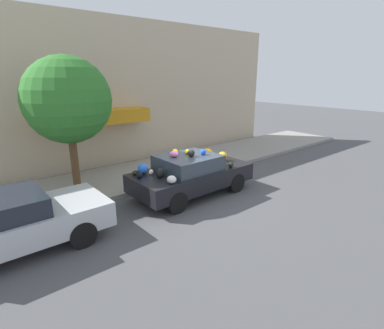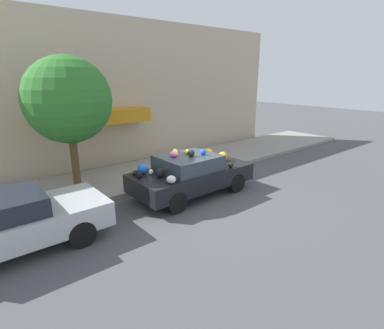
# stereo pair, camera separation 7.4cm
# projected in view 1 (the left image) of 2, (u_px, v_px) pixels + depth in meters

# --- Properties ---
(ground_plane) EXTENTS (60.00, 60.00, 0.00)m
(ground_plane) POSITION_uv_depth(u_px,v_px,m) (192.00, 194.00, 9.97)
(ground_plane) COLOR #4C4C4F
(sidewalk_curb) EXTENTS (24.00, 3.20, 0.14)m
(sidewalk_curb) POSITION_uv_depth(u_px,v_px,m) (149.00, 172.00, 11.94)
(sidewalk_curb) COLOR gray
(sidewalk_curb) RESTS_ON ground
(building_facade) EXTENTS (18.00, 1.20, 6.09)m
(building_facade) POSITION_uv_depth(u_px,v_px,m) (117.00, 94.00, 12.69)
(building_facade) COLOR #C6B293
(building_facade) RESTS_ON ground
(street_tree) EXTENTS (2.66, 2.66, 4.24)m
(street_tree) POSITION_uv_depth(u_px,v_px,m) (67.00, 100.00, 9.12)
(street_tree) COLOR brown
(street_tree) RESTS_ON sidewalk_curb
(fire_hydrant) EXTENTS (0.20, 0.20, 0.70)m
(fire_hydrant) POSITION_uv_depth(u_px,v_px,m) (173.00, 167.00, 11.22)
(fire_hydrant) COLOR gold
(fire_hydrant) RESTS_ON sidewalk_curb
(art_car) EXTENTS (4.05, 1.89, 1.58)m
(art_car) POSITION_uv_depth(u_px,v_px,m) (191.00, 173.00, 9.73)
(art_car) COLOR black
(art_car) RESTS_ON ground
(parked_car_plain) EXTENTS (4.29, 1.84, 1.34)m
(parked_car_plain) POSITION_uv_depth(u_px,v_px,m) (4.00, 224.00, 6.44)
(parked_car_plain) COLOR #B7BABF
(parked_car_plain) RESTS_ON ground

